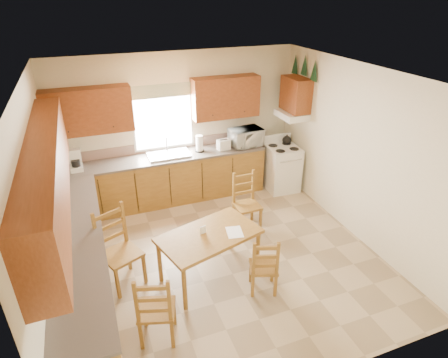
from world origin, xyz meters
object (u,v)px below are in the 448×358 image
object	(u,v)px
stove	(282,169)
chair_far_left	(120,250)
microwave	(246,137)
chair_near_left	(156,305)
chair_far_right	(247,202)
chair_near_right	(264,263)
dining_table	(210,255)

from	to	relation	value
stove	chair_far_left	bearing A→B (deg)	-150.57
microwave	chair_near_left	size ratio (longest dim) A/B	0.58
chair_far_right	stove	bearing A→B (deg)	39.49
chair_far_right	microwave	bearing A→B (deg)	66.99
chair_far_left	chair_near_right	bearing A→B (deg)	-48.20
dining_table	chair_far_left	bearing A→B (deg)	150.15
stove	microwave	size ratio (longest dim) A/B	1.58
dining_table	stove	bearing A→B (deg)	25.27
chair_near_left	chair_near_right	world-z (taller)	chair_near_left
stove	chair_far_right	size ratio (longest dim) A/B	0.90
dining_table	chair_far_right	size ratio (longest dim) A/B	1.37
microwave	chair_near_right	size ratio (longest dim) A/B	0.65
microwave	chair_far_right	bearing A→B (deg)	-118.36
microwave	chair_near_left	bearing A→B (deg)	-134.71
dining_table	chair_near_right	distance (m)	0.77
microwave	chair_far_left	distance (m)	3.37
microwave	chair_near_left	world-z (taller)	microwave
stove	dining_table	xyz separation A→B (m)	(-2.19, -1.94, -0.08)
chair_near_right	chair_far_left	world-z (taller)	chair_far_left
microwave	dining_table	world-z (taller)	microwave
stove	chair_near_right	bearing A→B (deg)	-120.47
stove	dining_table	distance (m)	2.93
stove	chair_far_left	distance (m)	3.73
stove	chair_near_right	world-z (taller)	stove
microwave	chair_far_right	xyz separation A→B (m)	(-0.55, -1.33, -0.60)
dining_table	chair_far_left	xyz separation A→B (m)	(-1.15, 0.28, 0.21)
chair_far_left	chair_far_right	world-z (taller)	chair_far_left
chair_near_left	chair_far_right	size ratio (longest dim) A/B	1.00
chair_far_left	chair_far_right	distance (m)	2.22
chair_far_left	chair_far_right	bearing A→B (deg)	-7.18
microwave	chair_near_left	distance (m)	3.92
chair_near_right	chair_far_left	distance (m)	1.90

